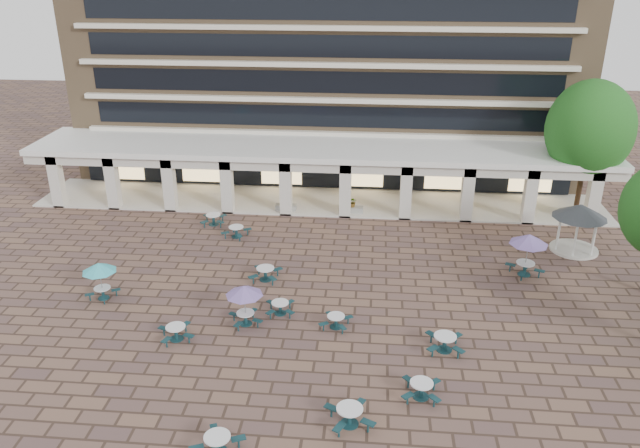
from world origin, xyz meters
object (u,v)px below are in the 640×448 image
at_px(planter_left, 286,205).
at_px(planter_right, 353,207).
at_px(picnic_table_0, 176,332).
at_px(picnic_table_1, 218,443).
at_px(gazebo, 579,216).
at_px(picnic_table_2, 350,415).

xyz_separation_m(planter_left, planter_right, (4.84, 0.00, 0.02)).
bearing_deg(planter_left, picnic_table_0, -100.13).
height_order(picnic_table_1, gazebo, gazebo).
relative_size(picnic_table_1, planter_right, 1.38).
distance_m(picnic_table_0, planter_right, 18.48).
distance_m(picnic_table_2, planter_left, 22.65).
distance_m(planter_left, planter_right, 4.84).
bearing_deg(picnic_table_1, picnic_table_2, 43.97).
height_order(picnic_table_2, gazebo, gazebo).
height_order(picnic_table_2, planter_right, planter_right).
bearing_deg(picnic_table_2, planter_right, 73.69).
bearing_deg(picnic_table_0, picnic_table_2, -55.90).
height_order(picnic_table_0, planter_left, planter_left).
distance_m(gazebo, planter_left, 19.69).
relative_size(picnic_table_0, picnic_table_2, 0.93).
bearing_deg(picnic_table_1, gazebo, 68.27).
relative_size(picnic_table_0, gazebo, 0.60).
distance_m(gazebo, planter_right, 15.07).
xyz_separation_m(gazebo, planter_right, (-14.16, 4.80, -1.84)).
bearing_deg(picnic_table_2, gazebo, 33.64).
relative_size(picnic_table_1, planter_left, 1.38).
distance_m(picnic_table_0, picnic_table_1, 8.11).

